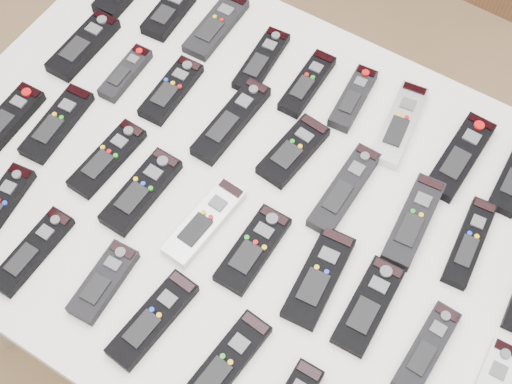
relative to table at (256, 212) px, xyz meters
The scene contains 30 objects.
ground 0.73m from the table, 80.89° to the right, with size 4.00×4.00×0.00m, color olive.
table is the anchor object (origin of this frame).
remote_1 0.48m from the table, 144.90° to the left, with size 0.06×0.14×0.02m, color black.
remote_2 0.42m from the table, 133.68° to the left, with size 0.06×0.18×0.02m, color black.
remote_3 0.32m from the table, 120.02° to the left, with size 0.05×0.17×0.02m, color black.
remote_4 0.28m from the table, 100.11° to the left, with size 0.05×0.16×0.02m, color black.
remote_5 0.30m from the table, 80.60° to the left, with size 0.04×0.15×0.02m, color black.
remote_6 0.32m from the table, 61.16° to the left, with size 0.05×0.19×0.02m, color #B7B7BC.
remote_7 0.40m from the table, 43.98° to the left, with size 0.06×0.19×0.02m, color black.
remote_10 0.50m from the table, 167.44° to the left, with size 0.06×0.17×0.02m, color black.
remote_11 0.39m from the table, 165.28° to the left, with size 0.04×0.14×0.02m, color black.
remote_12 0.30m from the table, 157.38° to the left, with size 0.05×0.16×0.02m, color black.
remote_13 0.18m from the table, 138.42° to the left, with size 0.05×0.20×0.02m, color black.
remote_14 0.14m from the table, 85.26° to the left, with size 0.06×0.16×0.02m, color black.
remote_15 0.18m from the table, 35.64° to the left, with size 0.05×0.19×0.02m, color black.
remote_16 0.29m from the table, 20.95° to the left, with size 0.05×0.19×0.02m, color black.
remote_17 0.39m from the table, 17.62° to the left, with size 0.04×0.17×0.02m, color black.
remote_19 0.51m from the table, 167.23° to the right, with size 0.05×0.16×0.02m, color black.
remote_20 0.42m from the table, behind, with size 0.05×0.17×0.02m, color black.
remote_21 0.30m from the table, 163.50° to the right, with size 0.05×0.17×0.02m, color black.
remote_22 0.22m from the table, 149.55° to the right, with size 0.06×0.18×0.02m, color black.
remote_23 0.13m from the table, 116.68° to the right, with size 0.05×0.18×0.02m, color #B7B7BC.
remote_24 0.13m from the table, 60.72° to the right, with size 0.06×0.17×0.02m, color black.
remote_25 0.21m from the table, 24.44° to the right, with size 0.06×0.18×0.02m, color black.
remote_26 0.29m from the table, 16.45° to the right, with size 0.06×0.17×0.02m, color black.
remote_27 0.40m from the table, 13.84° to the right, with size 0.05×0.16×0.02m, color black.
remote_31 0.41m from the table, 131.72° to the right, with size 0.05×0.17×0.02m, color black.
remote_32 0.32m from the table, 114.60° to the right, with size 0.05×0.15×0.02m, color black.
remote_33 0.30m from the table, 93.64° to the right, with size 0.05×0.18×0.02m, color black.
remote_34 0.33m from the table, 67.45° to the right, with size 0.05×0.19×0.02m, color black.
Camera 1 is at (0.32, -0.42, 1.92)m, focal length 50.00 mm.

